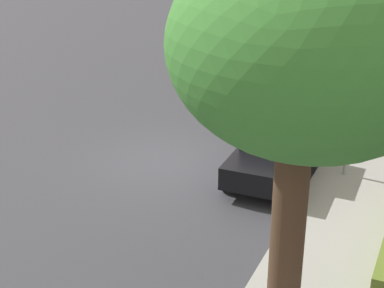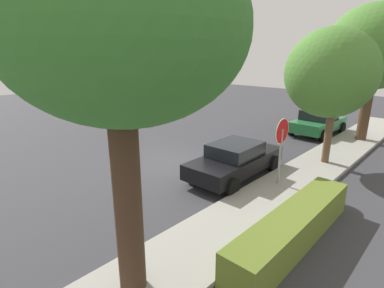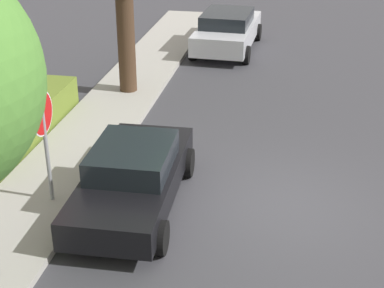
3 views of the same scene
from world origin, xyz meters
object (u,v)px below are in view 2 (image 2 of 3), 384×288
at_px(street_tree_near_corner, 331,73).
at_px(street_tree_mid_block, 124,33).
at_px(parked_car_green, 318,122).
at_px(parked_car_black, 235,159).
at_px(stop_sign, 282,140).
at_px(street_tree_far, 373,48).

xyz_separation_m(street_tree_near_corner, street_tree_mid_block, (9.57, 0.15, 1.03)).
relative_size(parked_car_green, street_tree_near_corner, 0.72).
height_order(parked_car_black, parked_car_green, parked_car_green).
distance_m(parked_car_black, street_tree_near_corner, 5.02).
bearing_deg(stop_sign, street_tree_near_corner, 176.06).
xyz_separation_m(parked_car_green, street_tree_near_corner, (4.97, 2.01, 3.05)).
distance_m(parked_car_green, street_tree_far, 4.59).
height_order(stop_sign, parked_car_black, stop_sign).
height_order(parked_car_green, street_tree_near_corner, street_tree_near_corner).
bearing_deg(street_tree_mid_block, parked_car_green, -171.55).
bearing_deg(parked_car_green, street_tree_mid_block, 8.45).
distance_m(stop_sign, street_tree_near_corner, 3.84).
bearing_deg(parked_car_black, parked_car_green, -179.06).
height_order(stop_sign, street_tree_far, street_tree_far).
height_order(parked_car_green, street_tree_far, street_tree_far).
bearing_deg(street_tree_near_corner, stop_sign, -3.94).
relative_size(stop_sign, parked_car_black, 0.57).
bearing_deg(stop_sign, street_tree_far, 177.53).
xyz_separation_m(parked_car_black, street_tree_far, (-8.58, 2.01, 4.10)).
height_order(parked_car_black, street_tree_far, street_tree_far).
height_order(parked_car_green, street_tree_mid_block, street_tree_mid_block).
xyz_separation_m(parked_car_black, street_tree_mid_block, (6.08, 2.02, 4.12)).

